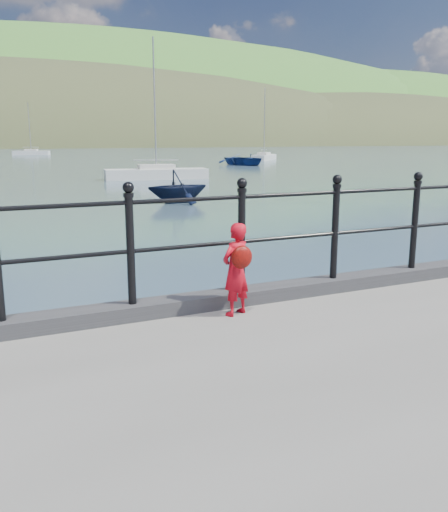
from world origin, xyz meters
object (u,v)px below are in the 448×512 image
launch_navy (178,186)px  sailboat_far (264,157)px  railing (188,232)px  sailboat_deep (31,153)px  child (236,269)px  launch_blue (245,159)px  sailboat_near (156,174)px

launch_navy → sailboat_far: (26.13, 39.41, -0.37)m
sailboat_far → railing: bearing=-166.0°
sailboat_far → sailboat_deep: bearing=78.8°
child → launch_navy: size_ratio=0.34×
launch_blue → sailboat_near: (-14.64, -15.32, -0.26)m
launch_navy → sailboat_deep: (1.41, 74.55, -0.37)m
launch_navy → sailboat_far: bearing=-38.0°
launch_blue → sailboat_deep: bearing=102.3°
sailboat_deep → sailboat_far: size_ratio=0.95×
sailboat_deep → sailboat_near: bearing=-68.3°
railing → launch_blue: bearing=62.3°
railing → sailboat_near: 32.28m
child → sailboat_near: size_ratio=0.10×
sailboat_far → launch_navy: bearing=-169.8°
child → sailboat_far: bearing=-143.4°
child → sailboat_deep: size_ratio=0.11×
launch_navy → child: bearing=157.2°
sailboat_near → launch_navy: bearing=-95.8°
railing → launch_blue: size_ratio=3.14×
child → sailboat_far: (31.91, 56.88, -1.14)m
sailboat_near → sailboat_deep: sailboat_near is taller
sailboat_near → sailboat_deep: bearing=100.3°
railing → sailboat_near: size_ratio=1.92×
sailboat_deep → sailboat_far: 42.97m
launch_blue → launch_navy: bearing=-129.7°
sailboat_near → railing: bearing=-99.0°
child → launch_navy: bearing=-132.4°
launch_navy → sailboat_deep: bearing=-5.5°
launch_navy → sailboat_near: 14.09m
child → launch_blue: size_ratio=0.16×
railing → launch_navy: bearing=70.2°
launch_blue → sailboat_near: bearing=-141.5°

